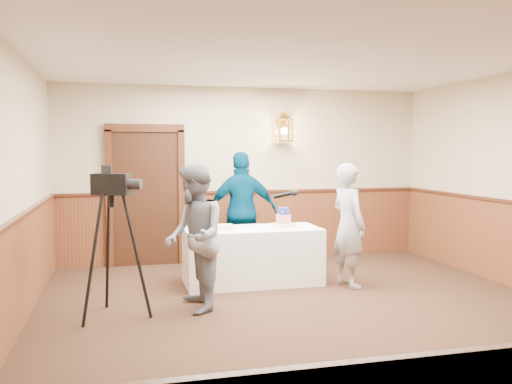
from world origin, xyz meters
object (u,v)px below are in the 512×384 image
Objects in this scene: sheet_cake_yellow at (221,227)px; assistant_p at (242,211)px; tiered_cake at (284,219)px; sheet_cake_green at (201,226)px; display_table at (252,256)px; tv_camera_rig at (113,253)px; interviewer at (194,237)px; baker at (348,225)px.

sheet_cake_yellow is 0.98m from assistant_p.
tiered_cake is 1.12m from sheet_cake_green.
display_table is 1.16× the size of tv_camera_rig.
sheet_cake_yellow is 0.32m from sheet_cake_green.
sheet_cake_green is 0.17× the size of interviewer.
display_table is 0.65m from tiered_cake.
interviewer reaches higher than tv_camera_rig.
interviewer is 0.89m from tv_camera_rig.
sheet_cake_yellow is (-0.87, -0.06, -0.07)m from tiered_cake.
sheet_cake_green reaches higher than sheet_cake_yellow.
display_table is 0.95m from assistant_p.
interviewer is 2.08m from assistant_p.
display_table is at bearing 56.46° from baker.
display_table is at bearing 49.05° from tv_camera_rig.
tiered_cake reaches higher than sheet_cake_yellow.
sheet_cake_yellow is 1.11m from interviewer.
tv_camera_rig is (-1.80, -1.08, 0.32)m from display_table.
baker is (1.18, -0.46, 0.44)m from display_table.
interviewer is 2.18m from baker.
assistant_p is at bearing 86.82° from display_table.
assistant_p is at bearing 63.63° from tv_camera_rig.
tv_camera_rig is (-1.36, -1.04, -0.09)m from sheet_cake_yellow.
tv_camera_rig reaches higher than sheet_cake_yellow.
tv_camera_rig is at bearing 46.40° from assistant_p.
tiered_cake is at bearing 126.34° from interviewer.
sheet_cake_green is at bearing 166.83° from interviewer.
interviewer is at bearing -131.32° from display_table.
interviewer is (-0.92, -1.04, 0.45)m from display_table.
sheet_cake_yellow is (-0.43, -0.04, 0.41)m from display_table.
display_table is 6.24× the size of sheet_cake_green.
display_table is 0.80m from sheet_cake_green.
sheet_cake_yellow reaches higher than display_table.
assistant_p reaches higher than interviewer.
baker is at bearing -18.85° from sheet_cake_green.
assistant_p is at bearing 60.44° from sheet_cake_yellow.
display_table is at bearing 137.17° from interviewer.
sheet_cake_green is at bearing 136.40° from sheet_cake_yellow.
assistant_p is (-1.14, 1.26, 0.08)m from baker.
tiered_cake is 1.72m from interviewer.
sheet_cake_yellow is 0.18× the size of assistant_p.
assistant_p reaches higher than sheet_cake_yellow.
tiered_cake is at bearing -8.39° from sheet_cake_green.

